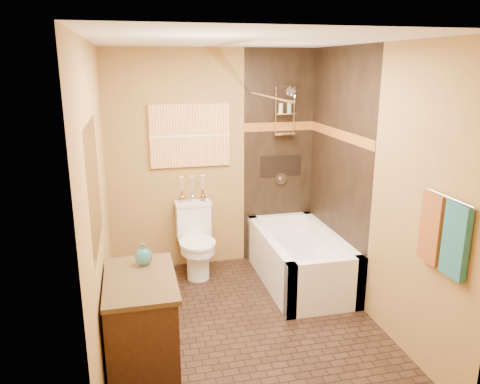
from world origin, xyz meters
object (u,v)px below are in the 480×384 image
object	(u,v)px
toilet	(196,240)
vanity	(141,323)
bathtub	(300,263)
sunset_painting	(190,136)

from	to	relation	value
toilet	vanity	bearing A→B (deg)	-113.46
bathtub	toilet	distance (m)	1.18
sunset_painting	toilet	distance (m)	1.17
sunset_painting	toilet	bearing A→B (deg)	-90.00
sunset_painting	bathtub	bearing A→B (deg)	-34.05
toilet	vanity	size ratio (longest dim) A/B	0.92
toilet	vanity	distance (m)	1.73
bathtub	vanity	xyz separation A→B (m)	(-1.72, -1.15, 0.17)
sunset_painting	bathtub	xyz separation A→B (m)	(1.07, -0.73, -1.33)
vanity	sunset_painting	bearing A→B (deg)	70.48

